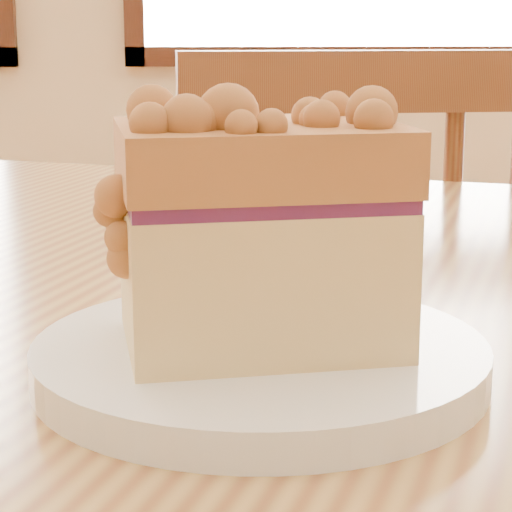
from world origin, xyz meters
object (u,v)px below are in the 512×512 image
Objects in this scene: cafe_table_main at (486,466)px; cafe_chair_main at (331,421)px; plate at (260,361)px; cake_slice at (263,218)px.

cafe_table_main is 0.62m from cafe_chair_main.
cake_slice is (0.00, -0.00, 0.06)m from plate.
plate is 1.48× the size of cake_slice.
plate reaches higher than cafe_table_main.
cafe_chair_main is 4.55× the size of plate.
cafe_table_main is 0.23m from cake_slice.
cake_slice is (-0.13, -0.10, 0.16)m from cafe_table_main.
cafe_table_main is at bearing 86.37° from cafe_chair_main.
cake_slice reaches higher than cafe_table_main.
cake_slice reaches higher than cafe_chair_main.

